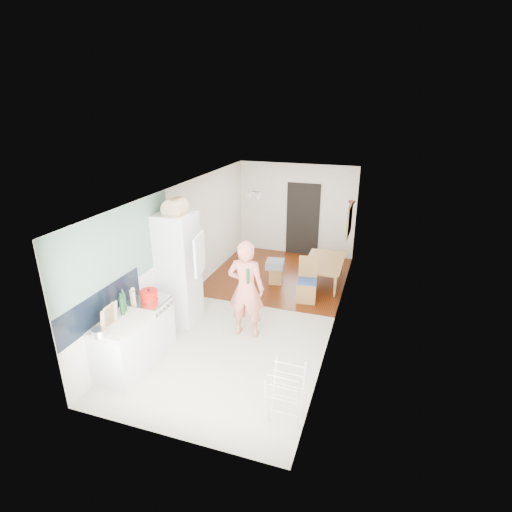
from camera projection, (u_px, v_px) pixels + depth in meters
The scene contains 32 objects.
room_shell at pixel (255, 254), 7.77m from camera, with size 3.20×7.00×2.50m, color white, non-canonical shape.
floor at pixel (255, 310), 8.22m from camera, with size 3.20×7.00×0.01m, color beige.
wood_floor_overlay at pixel (279, 275), 9.86m from camera, with size 3.20×3.30×0.01m, color #5F270A.
sage_wall_panel at pixel (119, 250), 6.25m from camera, with size 0.02×3.00×1.30m, color slate.
tile_splashback at pixel (102, 305), 6.02m from camera, with size 0.02×1.90×0.50m, color black.
doorway_recess at pixel (303, 220), 10.88m from camera, with size 0.90×0.04×2.00m, color black.
base_cabinet at pixel (124, 349), 6.19m from camera, with size 0.60×0.90×0.86m, color silver.
worktop at pixel (120, 323), 6.03m from camera, with size 0.62×0.92×0.06m, color beige.
range_cooker at pixel (151, 324), 6.85m from camera, with size 0.60×0.60×0.88m, color silver.
cooker_top at pixel (148, 301), 6.69m from camera, with size 0.60×0.60×0.04m, color silver.
fridge_housing at pixel (178, 269), 7.52m from camera, with size 0.66×0.66×2.15m, color silver.
fridge_door at pixel (199, 254), 6.90m from camera, with size 0.56×0.04×0.70m, color silver.
fridge_interior at pixel (192, 247), 7.25m from camera, with size 0.02×0.52×0.66m, color white.
pinboard at pixel (350, 220), 8.87m from camera, with size 0.03×0.90×0.70m, color tan.
pinboard_frame at pixel (349, 220), 8.88m from camera, with size 0.01×0.94×0.74m, color #AE763E.
wall_sconce at pixel (352, 204), 9.39m from camera, with size 0.18×0.18×0.16m, color maroon.
person at pixel (246, 281), 7.01m from camera, with size 0.78×0.52×2.15m, color #DC7461.
dining_table at pixel (325, 274), 9.39m from camera, with size 1.31×0.73×0.46m, color #AE763E.
dining_chair at pixel (307, 281), 8.44m from camera, with size 0.40×0.40×0.96m, color #AE763E, non-canonical shape.
stool at pixel (276, 275), 9.37m from camera, with size 0.30×0.30×0.40m, color #AE763E, non-canonical shape.
grey_drape at pixel (275, 264), 9.25m from camera, with size 0.40×0.40×0.18m, color slate.
drying_rack at pixel (285, 395), 5.25m from camera, with size 0.42×0.38×0.82m, color silver, non-canonical shape.
bread_bin at pixel (175, 208), 7.04m from camera, with size 0.39×0.37×0.21m, color tan, non-canonical shape.
red_casserole at pixel (149, 295), 6.65m from camera, with size 0.29×0.29×0.17m, color red.
steel_pan at pixel (100, 332), 5.64m from camera, with size 0.22×0.22×0.11m, color silver.
held_bottle at pixel (248, 276), 6.82m from camera, with size 0.06×0.06×0.27m, color #163F1E.
bottle_a at pixel (124, 302), 6.28m from camera, with size 0.07×0.07×0.30m, color #163F1E.
bottle_b at pixel (122, 306), 6.16m from camera, with size 0.07×0.07×0.29m, color #163F1E.
bottle_c at pixel (114, 313), 6.04m from camera, with size 0.09×0.09×0.23m, color beige.
pepper_mill_front at pixel (134, 298), 6.47m from camera, with size 0.07×0.07×0.24m, color tan.
pepper_mill_back at pixel (132, 299), 6.49m from camera, with size 0.06×0.06×0.21m, color tan.
chopping_boards at pixel (109, 316), 5.83m from camera, with size 0.04×0.26×0.35m, color tan, non-canonical shape.
Camera 1 is at (2.30, -6.88, 4.03)m, focal length 28.00 mm.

